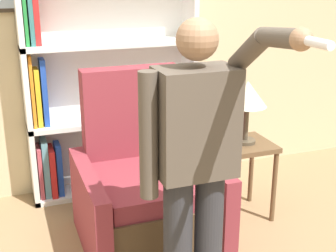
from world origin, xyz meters
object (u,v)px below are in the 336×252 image
Objects in this scene: armchair at (145,192)px; side_table at (244,157)px; bookcase at (99,87)px; person_standing at (196,162)px; table_lamp at (247,96)px.

side_table is at bearing 4.79° from armchair.
side_table is (0.91, -0.79, -0.43)m from bookcase.
person_standing is 1.19m from table_lamp.
armchair is at bearing -175.21° from side_table.
person_standing is (0.01, -0.83, 0.55)m from armchair.
bookcase is 4.04× the size of table_lamp.
armchair is 2.51× the size of table_lamp.
person_standing is 1.26m from side_table.
person_standing is (0.12, -1.69, 0.00)m from bookcase.
bookcase is 3.17× the size of side_table.
table_lamp is at bearing 4.79° from armchair.
person_standing reaches higher than armchair.
bookcase is 1.20m from table_lamp.
person_standing is at bearing -85.78° from bookcase.
bookcase is at bearing 138.81° from table_lamp.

